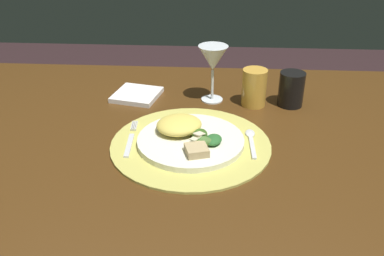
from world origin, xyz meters
TOP-DOWN VIEW (x-y plane):
  - dining_table at (0.00, 0.00)m, footprint 1.48×0.94m
  - placemat at (0.05, -0.05)m, footprint 0.38×0.38m
  - dinner_plate at (0.05, -0.05)m, footprint 0.25×0.25m
  - pasta_serving at (0.02, -0.02)m, footprint 0.15×0.14m
  - salad_greens at (0.08, -0.07)m, footprint 0.08×0.08m
  - bread_piece at (0.07, -0.12)m, footprint 0.06×0.06m
  - fork at (-0.10, -0.05)m, footprint 0.02×0.17m
  - spoon at (0.19, -0.03)m, footprint 0.02×0.13m
  - napkin at (-0.13, 0.21)m, footprint 0.15×0.15m
  - wine_glass at (0.10, 0.21)m, footprint 0.08×0.08m
  - amber_tumbler at (0.21, 0.18)m, footprint 0.07×0.07m
  - dark_tumbler at (0.32, 0.19)m, footprint 0.07×0.07m

SIDE VIEW (x-z plane):
  - dining_table at x=0.00m, z-range 0.22..0.96m
  - placemat at x=0.05m, z-range 0.74..0.74m
  - napkin at x=-0.13m, z-range 0.74..0.75m
  - fork at x=-0.10m, z-range 0.74..0.75m
  - spoon at x=0.19m, z-range 0.74..0.75m
  - dinner_plate at x=0.05m, z-range 0.74..0.76m
  - bread_piece at x=0.07m, z-range 0.76..0.77m
  - salad_greens at x=0.08m, z-range 0.75..0.78m
  - pasta_serving at x=0.02m, z-range 0.76..0.79m
  - dark_tumbler at x=0.32m, z-range 0.74..0.83m
  - amber_tumbler at x=0.21m, z-range 0.74..0.84m
  - wine_glass at x=0.10m, z-range 0.78..0.94m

